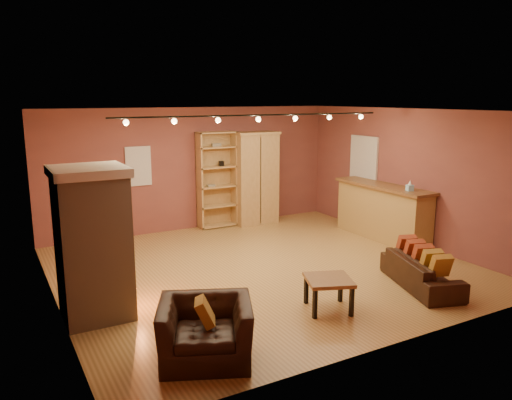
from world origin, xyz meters
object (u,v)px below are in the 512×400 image
loveseat (422,266)px  armchair (205,321)px  armoire (255,178)px  fireplace (93,243)px  bookcase (216,179)px  coffee_table (329,283)px  bar_counter (382,211)px

loveseat → armchair: 3.99m
armoire → loveseat: bearing=-86.2°
fireplace → loveseat: size_ratio=1.21×
armoire → loveseat: 5.06m
bookcase → armoire: size_ratio=1.01×
armoire → coffee_table: (-1.54, -4.98, -0.71)m
fireplace → bookcase: bookcase is taller
coffee_table → bookcase: bearing=83.6°
armchair → coffee_table: bearing=35.1°
bookcase → loveseat: bearing=-75.9°
bookcase → armchair: 6.21m
armoire → armchair: (-3.64, -5.40, -0.64)m
fireplace → armoire: (4.50, 3.57, 0.06)m
bar_counter → loveseat: size_ratio=1.42×
loveseat → armchair: bearing=114.5°
fireplace → armchair: size_ratio=1.67×
bar_counter → armchair: (-5.38, -2.85, -0.13)m
bookcase → coffee_table: size_ratio=2.74×
bookcase → armoire: (0.96, -0.16, -0.03)m
armchair → bookcase: bearing=88.3°
bookcase → coffee_table: bookcase is taller
loveseat → fireplace: bearing=92.2°
bar_counter → coffee_table: (-3.28, -2.44, -0.19)m
loveseat → bar_counter: bearing=-11.5°
loveseat → coffee_table: 1.87m
coffee_table → armchair: bearing=-168.8°
fireplace → loveseat: (4.83, -1.42, -0.71)m
bookcase → armchair: (-2.67, -5.56, -0.67)m
fireplace → bookcase: size_ratio=0.94×
fireplace → armoire: bearing=38.4°
fireplace → armchair: (0.86, -1.83, -0.59)m
bar_counter → coffee_table: size_ratio=3.04×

